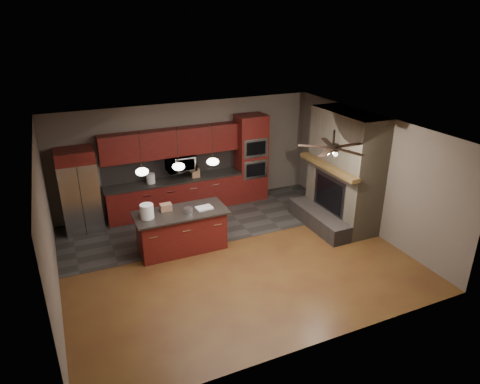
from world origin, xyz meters
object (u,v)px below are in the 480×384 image
microwave (181,163)px  kitchen_island (182,230)px  white_bucket (147,211)px  oven_tower (251,158)px  cardboard_box (166,207)px  counter_box (195,173)px  refrigerator (79,191)px  paint_can (188,211)px  paint_tray (204,208)px  counter_bucket (151,178)px

microwave → kitchen_island: 2.28m
kitchen_island → white_bucket: (-0.72, -0.00, 0.61)m
oven_tower → cardboard_box: oven_tower is taller
oven_tower → counter_box: bearing=-178.5°
microwave → refrigerator: refrigerator is taller
microwave → kitchen_island: size_ratio=0.36×
counter_box → kitchen_island: bearing=-113.2°
refrigerator → microwave: bearing=3.0°
kitchen_island → paint_can: 0.55m
kitchen_island → cardboard_box: size_ratio=8.27×
refrigerator → paint_can: bearing=-45.0°
microwave → oven_tower: bearing=-1.7°
paint_tray → counter_bucket: size_ratio=1.41×
paint_can → cardboard_box: bearing=140.4°
refrigerator → white_bucket: size_ratio=6.62×
refrigerator → counter_bucket: bearing=2.7°
kitchen_island → counter_bucket: 2.06m
refrigerator → counter_box: refrigerator is taller
oven_tower → cardboard_box: 3.38m
refrigerator → white_bucket: 2.23m
paint_can → counter_bucket: size_ratio=0.75×
counter_box → refrigerator: bearing=-175.4°
paint_can → counter_box: (0.85, 2.06, 0.03)m
microwave → paint_tray: size_ratio=2.10×
microwave → paint_tray: microwave is taller
microwave → kitchen_island: (-0.63, -2.02, -0.83)m
oven_tower → white_bucket: oven_tower is taller
microwave → paint_tray: (-0.11, -2.07, -0.36)m
kitchen_island → counter_box: size_ratio=8.77×
kitchen_island → paint_tray: (0.52, -0.05, 0.47)m
cardboard_box → paint_can: bearing=-39.3°
refrigerator → kitchen_island: bearing=-45.0°
white_bucket → counter_bucket: bearing=74.8°
counter_box → oven_tower: bearing=5.5°
paint_can → counter_box: counter_box is taller
refrigerator → counter_bucket: refrigerator is taller
refrigerator → white_bucket: bearing=-58.2°
paint_can → paint_tray: (0.39, 0.09, -0.04)m
counter_bucket → counter_box: size_ratio=1.08×
counter_box → paint_tray: bearing=-99.3°
paint_can → cardboard_box: (-0.40, 0.33, 0.02)m
microwave → counter_box: (0.35, -0.10, -0.29)m
paint_tray → cardboard_box: bearing=158.2°
white_bucket → oven_tower: bearing=30.6°
kitchen_island → paint_can: (0.14, -0.14, 0.52)m
paint_tray → white_bucket: bearing=173.3°
oven_tower → kitchen_island: size_ratio=1.19×
microwave → counter_bucket: size_ratio=2.95×
cardboard_box → refrigerator: bearing=134.0°
refrigerator → paint_can: (2.03, -2.03, -0.03)m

